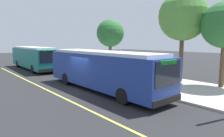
# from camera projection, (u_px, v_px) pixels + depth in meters

# --- Properties ---
(ground_plane) EXTENTS (120.00, 120.00, 0.00)m
(ground_plane) POSITION_uv_depth(u_px,v_px,m) (83.00, 89.00, 15.37)
(ground_plane) COLOR #232326
(sidewalk_curb) EXTENTS (44.00, 6.40, 0.15)m
(sidewalk_curb) POSITION_uv_depth(u_px,v_px,m) (137.00, 79.00, 19.14)
(sidewalk_curb) COLOR #B7B2A8
(sidewalk_curb) RESTS_ON ground_plane
(lane_stripe_center) EXTENTS (36.00, 0.14, 0.01)m
(lane_stripe_center) POSITION_uv_depth(u_px,v_px,m) (56.00, 94.00, 13.99)
(lane_stripe_center) COLOR #E0D64C
(lane_stripe_center) RESTS_ON ground_plane
(transit_bus_main) EXTENTS (11.73, 2.65, 2.95)m
(transit_bus_main) POSITION_uv_depth(u_px,v_px,m) (102.00, 69.00, 14.95)
(transit_bus_main) COLOR navy
(transit_bus_main) RESTS_ON ground_plane
(transit_bus_second) EXTENTS (11.78, 2.84, 2.95)m
(transit_bus_second) POSITION_uv_depth(u_px,v_px,m) (33.00, 57.00, 26.48)
(transit_bus_second) COLOR #146B66
(transit_bus_second) RESTS_ON ground_plane
(bus_shelter) EXTENTS (2.90, 1.60, 2.48)m
(bus_shelter) POSITION_uv_depth(u_px,v_px,m) (119.00, 59.00, 20.08)
(bus_shelter) COLOR #333338
(bus_shelter) RESTS_ON sidewalk_curb
(waiting_bench) EXTENTS (1.60, 0.48, 0.95)m
(waiting_bench) POSITION_uv_depth(u_px,v_px,m) (120.00, 72.00, 20.17)
(waiting_bench) COLOR brown
(waiting_bench) RESTS_ON sidewalk_curb
(route_sign_post) EXTENTS (0.44, 0.08, 2.80)m
(route_sign_post) POSITION_uv_depth(u_px,v_px,m) (120.00, 61.00, 17.32)
(route_sign_post) COLOR #333338
(route_sign_post) RESTS_ON sidewalk_curb
(street_tree_near_shelter) EXTENTS (4.15, 4.15, 7.71)m
(street_tree_near_shelter) POSITION_uv_depth(u_px,v_px,m) (183.00, 17.00, 17.13)
(street_tree_near_shelter) COLOR brown
(street_tree_near_shelter) RESTS_ON sidewalk_curb
(street_tree_downstreet) EXTENTS (3.33, 3.33, 6.19)m
(street_tree_downstreet) POSITION_uv_depth(u_px,v_px,m) (110.00, 33.00, 24.41)
(street_tree_downstreet) COLOR brown
(street_tree_downstreet) RESTS_ON sidewalk_curb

